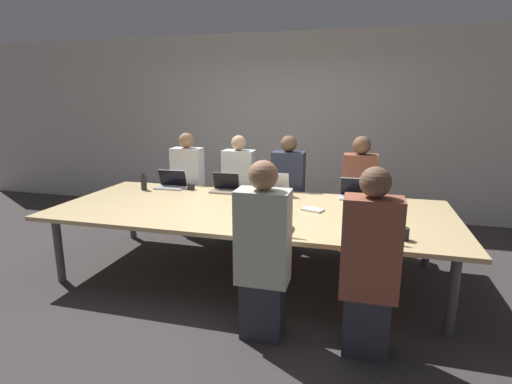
{
  "coord_description": "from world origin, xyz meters",
  "views": [
    {
      "loc": [
        1.08,
        -3.79,
        1.83
      ],
      "look_at": [
        0.03,
        0.1,
        0.87
      ],
      "focal_mm": 28.0,
      "sensor_mm": 36.0,
      "label": 1
    }
  ],
  "objects": [
    {
      "name": "laptop_far_midleft",
      "position": [
        -0.5,
        0.64,
        0.79
      ],
      "size": [
        0.32,
        0.22,
        0.22
      ],
      "color": "gray",
      "rests_on": "conference_table"
    },
    {
      "name": "person_far_right",
      "position": [
        1.06,
        1.08,
        0.68
      ],
      "size": [
        0.4,
        0.24,
        1.39
      ],
      "color": "#2D2D38",
      "rests_on": "ground_plane"
    },
    {
      "name": "cup_far_left",
      "position": [
        -0.94,
        0.63,
        0.76
      ],
      "size": [
        0.09,
        0.09,
        0.08
      ],
      "color": "#232328",
      "rests_on": "conference_table"
    },
    {
      "name": "person_far_midleft",
      "position": [
        -0.45,
        1.05,
        0.66
      ],
      "size": [
        0.4,
        0.24,
        1.36
      ],
      "color": "#2D2D38",
      "rests_on": "ground_plane"
    },
    {
      "name": "stapler",
      "position": [
        0.21,
        -0.29,
        0.75
      ],
      "size": [
        0.11,
        0.15,
        0.05
      ],
      "rotation": [
        0.0,
        0.0,
        0.54
      ],
      "color": "black",
      "rests_on": "conference_table"
    },
    {
      "name": "laptop_far_left",
      "position": [
        -1.22,
        0.66,
        0.79
      ],
      "size": [
        0.37,
        0.22,
        0.22
      ],
      "color": "#B7B7BC",
      "rests_on": "conference_table"
    },
    {
      "name": "laptop_near_right",
      "position": [
        1.16,
        -0.63,
        0.8
      ],
      "size": [
        0.36,
        0.25,
        0.26
      ],
      "rotation": [
        0.0,
        0.0,
        3.14
      ],
      "color": "#333338",
      "rests_on": "conference_table"
    },
    {
      "name": "person_near_midright",
      "position": [
        0.39,
        -1.05,
        0.68
      ],
      "size": [
        0.4,
        0.24,
        1.39
      ],
      "rotation": [
        0.0,
        0.0,
        3.14
      ],
      "color": "#2D2D38",
      "rests_on": "ground_plane"
    },
    {
      "name": "person_far_left",
      "position": [
        -1.2,
        1.1,
        0.67
      ],
      "size": [
        0.4,
        0.24,
        1.38
      ],
      "color": "#2D2D38",
      "rests_on": "ground_plane"
    },
    {
      "name": "cup_near_right",
      "position": [
        1.43,
        -0.58,
        0.77
      ],
      "size": [
        0.08,
        0.08,
        0.1
      ],
      "color": "#232328",
      "rests_on": "conference_table"
    },
    {
      "name": "laptop_far_right",
      "position": [
        1.03,
        0.71,
        0.79
      ],
      "size": [
        0.36,
        0.24,
        0.23
      ],
      "color": "silver",
      "rests_on": "conference_table"
    },
    {
      "name": "laptop_near_midright",
      "position": [
        0.39,
        -0.68,
        0.79
      ],
      "size": [
        0.32,
        0.24,
        0.24
      ],
      "rotation": [
        0.0,
        0.0,
        3.14
      ],
      "color": "#333338",
      "rests_on": "conference_table"
    },
    {
      "name": "person_near_right",
      "position": [
        1.17,
        -1.07,
        0.67
      ],
      "size": [
        0.4,
        0.24,
        1.39
      ],
      "rotation": [
        0.0,
        0.0,
        3.14
      ],
      "color": "#2D2D38",
      "rests_on": "ground_plane"
    },
    {
      "name": "ground_plane",
      "position": [
        0.0,
        0.0,
        0.0
      ],
      "size": [
        24.0,
        24.0,
        0.0
      ],
      "primitive_type": "plane",
      "color": "#383333"
    },
    {
      "name": "bottle_far_left",
      "position": [
        -1.49,
        0.47,
        0.81
      ],
      "size": [
        0.07,
        0.07,
        0.21
      ],
      "color": "black",
      "rests_on": "conference_table"
    },
    {
      "name": "bottle_far_right",
      "position": [
        1.31,
        0.6,
        0.84
      ],
      "size": [
        0.07,
        0.07,
        0.27
      ],
      "color": "green",
      "rests_on": "conference_table"
    },
    {
      "name": "curtain_wall",
      "position": [
        0.0,
        2.47,
        1.4
      ],
      "size": [
        12.0,
        0.06,
        2.8
      ],
      "color": "beige",
      "rests_on": "ground_plane"
    },
    {
      "name": "conference_table",
      "position": [
        0.0,
        0.0,
        0.68
      ],
      "size": [
        4.0,
        1.69,
        0.72
      ],
      "color": "#D6B77F",
      "rests_on": "ground_plane"
    },
    {
      "name": "laptop_far_center",
      "position": [
        0.13,
        0.6,
        0.8
      ],
      "size": [
        0.31,
        0.27,
        0.27
      ],
      "color": "#333338",
      "rests_on": "conference_table"
    },
    {
      "name": "notebook",
      "position": [
        0.63,
        0.07,
        0.73
      ],
      "size": [
        0.24,
        0.19,
        0.02
      ],
      "rotation": [
        0.0,
        0.0,
        -0.37
      ],
      "color": "silver",
      "rests_on": "conference_table"
    },
    {
      "name": "person_far_center",
      "position": [
        0.19,
        1.06,
        0.67
      ],
      "size": [
        0.4,
        0.24,
        1.38
      ],
      "color": "#2D2D38",
      "rests_on": "ground_plane"
    },
    {
      "name": "cup_far_right",
      "position": [
        1.29,
        0.63,
        0.78
      ],
      "size": [
        0.09,
        0.09,
        0.1
      ],
      "color": "#232328",
      "rests_on": "conference_table"
    }
  ]
}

